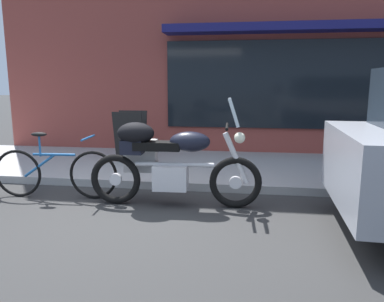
# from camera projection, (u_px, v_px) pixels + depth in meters

# --- Properties ---
(ground_plane) EXTENTS (80.00, 80.00, 0.00)m
(ground_plane) POSITION_uv_depth(u_px,v_px,m) (125.00, 213.00, 4.61)
(ground_plane) COLOR #2F2F2F
(touring_motorcycle) EXTENTS (2.25, 0.62, 1.41)m
(touring_motorcycle) POSITION_uv_depth(u_px,v_px,m) (165.00, 159.00, 4.81)
(touring_motorcycle) COLOR black
(touring_motorcycle) RESTS_ON ground_plane
(parked_bicycle) EXTENTS (1.76, 0.48, 0.93)m
(parked_bicycle) POSITION_uv_depth(u_px,v_px,m) (55.00, 172.00, 5.15)
(parked_bicycle) COLOR black
(parked_bicycle) RESTS_ON ground_plane
(sandwich_board_sign) EXTENTS (0.55, 0.42, 0.95)m
(sandwich_board_sign) POSITION_uv_depth(u_px,v_px,m) (130.00, 137.00, 6.94)
(sandwich_board_sign) COLOR black
(sandwich_board_sign) RESTS_ON sidewalk_curb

